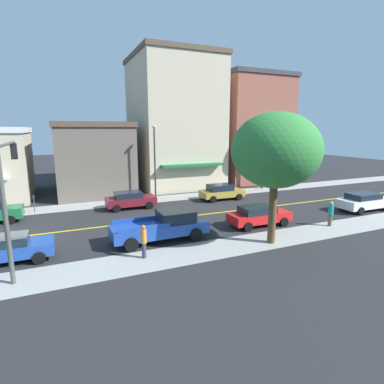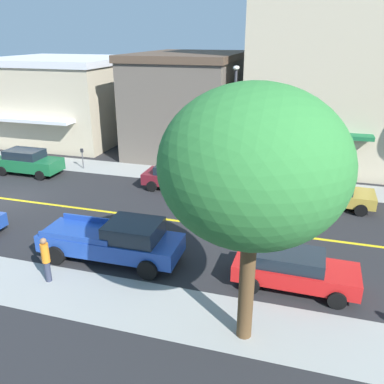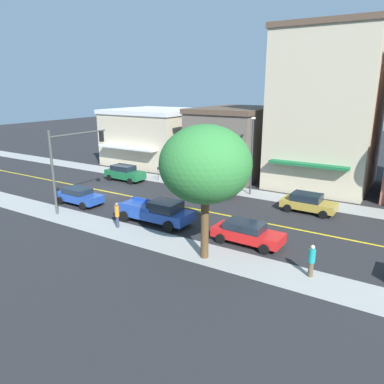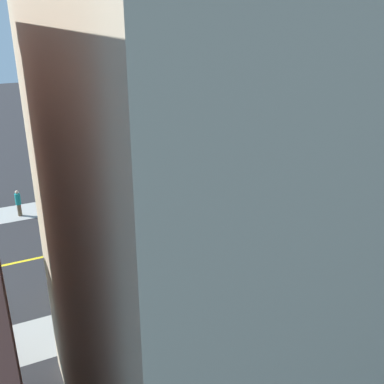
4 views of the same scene
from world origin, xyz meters
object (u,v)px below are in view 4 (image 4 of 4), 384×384
at_px(blue_pickup_truck, 193,185).
at_px(parking_meter, 384,220).
at_px(red_sedan_right_curb, 96,204).
at_px(pedestrian_teal_shirt, 18,202).
at_px(maroon_sedan_left_curb, 261,236).
at_px(street_lamp, 240,200).
at_px(street_tree_left_near, 97,121).
at_px(pedestrian_orange_shirt, 201,171).
at_px(gold_sedan_left_curb, 108,271).
at_px(blue_sedan_right_curb, 287,171).
at_px(traffic_light_mast, 278,124).

bearing_deg(blue_pickup_truck, parking_meter, 125.78).
distance_m(red_sedan_right_curb, pedestrian_teal_shirt, 5.04).
bearing_deg(maroon_sedan_left_curb, street_lamp, 36.32).
relative_size(maroon_sedan_left_curb, pedestrian_teal_shirt, 2.35).
bearing_deg(street_tree_left_near, pedestrian_teal_shirt, 99.53).
bearing_deg(street_lamp, maroon_sedan_left_curb, -54.06).
bearing_deg(blue_pickup_truck, pedestrian_orange_shirt, -130.11).
relative_size(street_lamp, gold_sedan_left_curb, 1.67).
bearing_deg(pedestrian_orange_shirt, street_lamp, 141.08).
height_order(red_sedan_right_curb, pedestrian_teal_shirt, pedestrian_teal_shirt).
bearing_deg(blue_pickup_truck, gold_sedan_left_curb, 43.26).
relative_size(street_lamp, blue_pickup_truck, 1.20).
distance_m(maroon_sedan_left_curb, blue_pickup_truck, 8.59).
distance_m(red_sedan_right_curb, gold_sedan_left_curb, 8.47).
bearing_deg(parking_meter, blue_pickup_truck, 36.49).
bearing_deg(pedestrian_teal_shirt, gold_sedan_left_curb, 177.25).
height_order(parking_meter, street_lamp, street_lamp).
height_order(red_sedan_right_curb, pedestrian_orange_shirt, pedestrian_orange_shirt).
height_order(gold_sedan_left_curb, pedestrian_orange_shirt, pedestrian_orange_shirt).
bearing_deg(blue_sedan_right_curb, street_tree_left_near, -11.53).
xyz_separation_m(traffic_light_mast, blue_pickup_truck, (-0.79, 7.83, -3.49)).
xyz_separation_m(red_sedan_right_curb, gold_sedan_left_curb, (-8.32, 1.57, 0.03)).
height_order(parking_meter, traffic_light_mast, traffic_light_mast).
bearing_deg(pedestrian_orange_shirt, blue_pickup_truck, 121.17).
distance_m(street_lamp, blue_pickup_truck, 11.57).
bearing_deg(parking_meter, traffic_light_mast, -0.68).
distance_m(street_tree_left_near, gold_sedan_left_curb, 12.69).
bearing_deg(parking_meter, street_lamp, 91.58).
height_order(traffic_light_mast, gold_sedan_left_curb, traffic_light_mast).
bearing_deg(traffic_light_mast, blue_pickup_truck, -84.26).
distance_m(maroon_sedan_left_curb, pedestrian_orange_shirt, 10.88).
xyz_separation_m(street_tree_left_near, traffic_light_mast, (-2.22, -13.67, -1.14)).
xyz_separation_m(blue_pickup_truck, pedestrian_orange_shirt, (2.17, -1.78, 0.10)).
bearing_deg(blue_pickup_truck, red_sedan_right_curb, -0.02).
bearing_deg(gold_sedan_left_curb, red_sedan_right_curb, -99.51).
xyz_separation_m(street_tree_left_near, gold_sedan_left_curb, (-11.42, 2.87, -4.75)).
relative_size(street_tree_left_near, blue_sedan_right_curb, 1.81).
bearing_deg(red_sedan_right_curb, maroon_sedan_left_curb, 131.62).
bearing_deg(pedestrian_teal_shirt, traffic_light_mast, -112.40).
height_order(street_tree_left_near, pedestrian_teal_shirt, street_tree_left_near).
xyz_separation_m(traffic_light_mast, blue_sedan_right_curb, (-0.90, -0.48, -3.64)).
distance_m(red_sedan_right_curb, blue_sedan_right_curb, 15.45).
xyz_separation_m(parking_meter, blue_sedan_right_curb, (10.29, -0.61, -0.19)).
height_order(traffic_light_mast, red_sedan_right_curb, traffic_light_mast).
height_order(maroon_sedan_left_curb, pedestrian_orange_shirt, pedestrian_orange_shirt).
relative_size(street_tree_left_near, blue_pickup_truck, 1.31).
xyz_separation_m(blue_sedan_right_curb, pedestrian_orange_shirt, (2.29, 6.52, 0.25)).
bearing_deg(maroon_sedan_left_curb, pedestrian_teal_shirt, -41.46).
distance_m(street_tree_left_near, red_sedan_right_curb, 5.84).
height_order(pedestrian_teal_shirt, pedestrian_orange_shirt, pedestrian_orange_shirt).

